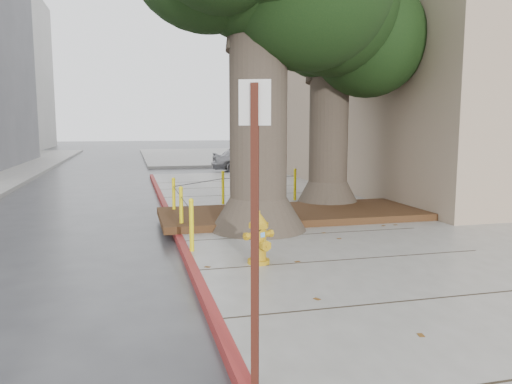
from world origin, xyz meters
TOP-DOWN VIEW (x-y plane):
  - ground at (0.00, 0.00)m, footprint 140.00×140.00m
  - sidewalk_far at (6.00, 30.00)m, footprint 16.00×20.00m
  - curb_red at (-2.00, 2.50)m, footprint 0.14×26.00m
  - planter_bed at (0.90, 3.90)m, footprint 6.40×2.60m
  - building_corner at (10.00, 8.50)m, footprint 12.00×13.00m
  - building_side_white at (16.00, 26.00)m, footprint 10.00×10.00m
  - building_side_grey at (22.00, 32.00)m, footprint 12.00×14.00m
  - tree_far at (2.64, 5.32)m, footprint 4.50×3.80m
  - bollard_ring at (-0.87, 4.38)m, footprint 3.79×5.39m
  - fire_hydrant at (-0.95, 0.14)m, footprint 0.46×0.45m
  - signpost at (-1.95, -3.59)m, footprint 0.24×0.12m
  - car_silver at (3.10, 17.31)m, footprint 4.14×1.90m
  - car_red at (9.51, 19.14)m, footprint 3.86×1.38m

SIDE VIEW (x-z plane):
  - ground at x=0.00m, z-range 0.00..0.00m
  - sidewalk_far at x=6.00m, z-range 0.00..0.15m
  - curb_red at x=-2.00m, z-range -0.01..0.15m
  - planter_bed at x=0.90m, z-range 0.15..0.31m
  - fire_hydrant at x=-0.95m, z-range 0.14..1.00m
  - car_red at x=9.51m, z-range 0.00..1.27m
  - bollard_ring at x=-0.87m, z-range 0.19..1.14m
  - car_silver at x=3.10m, z-range 0.00..1.37m
  - signpost at x=-1.95m, z-range 0.32..2.88m
  - building_side_white at x=16.00m, z-range 0.00..9.00m
  - building_corner at x=10.00m, z-range 0.00..10.00m
  - tree_far at x=2.64m, z-range 1.43..8.60m
  - building_side_grey at x=22.00m, z-range 0.00..12.00m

